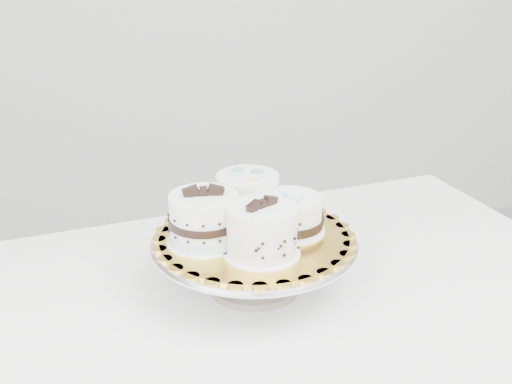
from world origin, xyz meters
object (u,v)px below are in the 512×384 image
object	(u,v)px
table	(269,347)
cake_swirl	(262,232)
cake_board	(254,237)
cake_banded	(204,221)
cake_stand	(254,254)
cake_dots	(248,196)
cake_ribbon	(291,215)

from	to	relation	value
table	cake_swirl	xyz separation A→B (m)	(-0.01, -0.00, 0.21)
cake_board	cake_banded	xyz separation A→B (m)	(-0.08, 0.00, 0.04)
cake_stand	cake_dots	distance (m)	0.10
cake_swirl	cake_banded	world-z (taller)	cake_banded
table	cake_banded	bearing A→B (deg)	140.69
cake_banded	cake_dots	xyz separation A→B (m)	(0.09, 0.07, 0.00)
cake_swirl	table	bearing A→B (deg)	-10.02
table	cake_board	world-z (taller)	cake_board
cake_board	cake_swirl	world-z (taller)	cake_swirl
table	cake_banded	world-z (taller)	cake_banded
cake_banded	cake_dots	world-z (taller)	cake_banded
cake_dots	cake_ribbon	bearing A→B (deg)	-38.87
cake_dots	cake_ribbon	distance (m)	0.09
cake_dots	cake_swirl	bearing A→B (deg)	-82.58
cake_stand	cake_swirl	xyz separation A→B (m)	(-0.01, -0.06, 0.07)
cake_dots	table	bearing A→B (deg)	-76.59
cake_stand	cake_board	bearing A→B (deg)	0.00
cake_banded	cake_ribbon	world-z (taller)	cake_banded
cake_banded	cake_dots	bearing A→B (deg)	45.55
cake_swirl	cake_ribbon	size ratio (longest dim) A/B	1.16
cake_ribbon	cake_board	bearing A→B (deg)	-166.65
cake_board	cake_banded	world-z (taller)	cake_banded
cake_board	cake_swirl	bearing A→B (deg)	-94.74
cake_board	cake_ribbon	size ratio (longest dim) A/B	2.49
cake_banded	cake_board	bearing A→B (deg)	5.31
cake_board	cake_banded	size ratio (longest dim) A/B	2.50
cake_stand	cake_board	size ratio (longest dim) A/B	1.09
cake_board	cake_ribbon	xyz separation A→B (m)	(0.06, 0.00, 0.03)
cake_dots	cake_ribbon	xyz separation A→B (m)	(0.05, -0.07, -0.01)
table	cake_board	bearing A→B (deg)	93.54
table	cake_ribbon	world-z (taller)	cake_ribbon
cake_board	cake_ribbon	world-z (taller)	cake_ribbon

